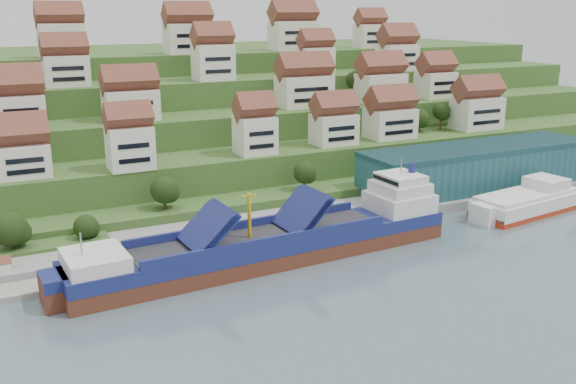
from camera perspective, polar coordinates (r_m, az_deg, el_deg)
ground at (r=120.39m, az=3.08°, el=-5.29°), size 300.00×300.00×0.00m
quay at (r=141.99m, az=7.21°, el=-1.59°), size 180.00×14.00×2.20m
hillside at (r=211.34m, az=-10.73°, el=6.70°), size 260.00×128.00×31.00m
hillside_village at (r=170.18m, az=-6.35°, el=9.43°), size 157.64×62.41×29.02m
hillside_trees at (r=152.19m, az=-8.01°, el=5.73°), size 139.46×62.15×31.92m
warehouse at (r=161.14m, az=16.48°, el=2.23°), size 60.00×15.00×10.00m
flagpole at (r=135.36m, az=7.77°, el=0.07°), size 1.28×0.16×8.00m
cargo_ship at (r=115.43m, az=-0.87°, el=-4.59°), size 71.97×15.08×15.77m
second_ship at (r=151.69m, az=20.51°, el=-0.87°), size 27.86×13.44×7.76m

